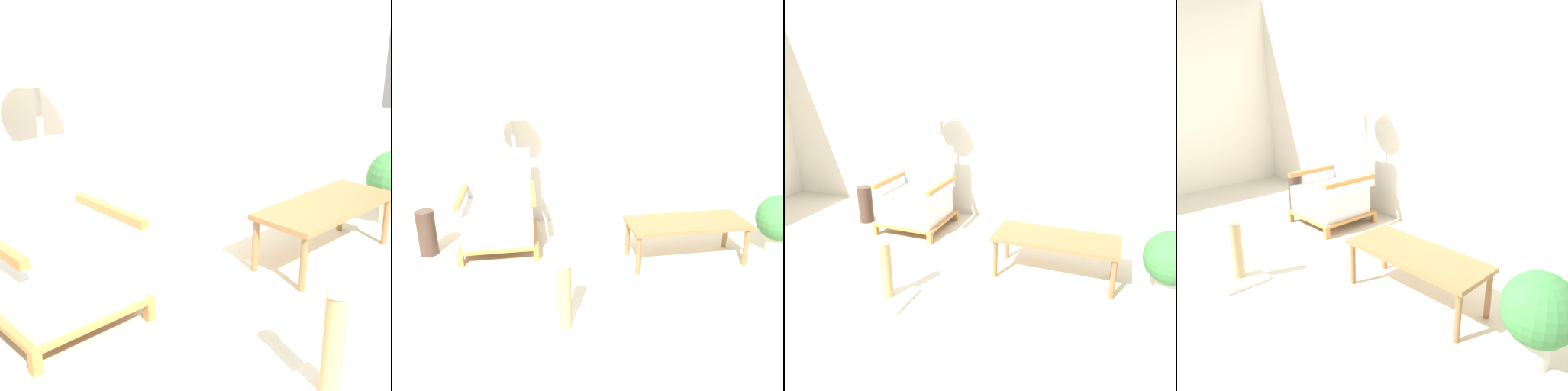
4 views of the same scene
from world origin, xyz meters
TOP-DOWN VIEW (x-y plane):
  - ground_plane at (0.00, 0.00)m, footprint 14.00×14.00m
  - wall_back at (0.00, 2.31)m, footprint 8.00×0.06m
  - armchair at (-0.55, 1.70)m, footprint 0.72×0.73m
  - floor_lamp at (-0.38, 2.04)m, footprint 0.38×0.38m
  - coffee_table at (1.14, 1.12)m, footprint 1.08×0.45m
  - vase at (-1.22, 1.62)m, footprint 0.17×0.17m
  - potted_plant at (2.06, 1.10)m, footprint 0.44×0.44m
  - scratching_post at (-0.05, 0.30)m, footprint 0.37×0.37m

SIDE VIEW (x-z plane):
  - ground_plane at x=0.00m, z-range 0.00..0.00m
  - scratching_post at x=-0.05m, z-range -0.11..0.43m
  - vase at x=-1.22m, z-range 0.00..0.44m
  - armchair at x=-0.55m, z-range -0.13..0.79m
  - coffee_table at x=1.14m, z-range 0.15..0.54m
  - potted_plant at x=2.06m, z-range 0.05..0.64m
  - floor_lamp at x=-0.38m, z-range 0.54..2.05m
  - wall_back at x=0.00m, z-range 0.00..2.70m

